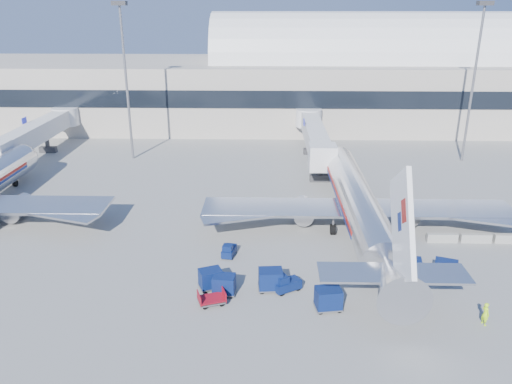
{
  "coord_description": "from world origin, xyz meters",
  "views": [
    {
      "loc": [
        0.71,
        -43.0,
        21.96
      ],
      "look_at": [
        -0.52,
        6.0,
        3.62
      ],
      "focal_mm": 35.0,
      "sensor_mm": 36.0,
      "label": 1
    }
  ],
  "objects_px": {
    "barrier_mid": "(476,238)",
    "cart_solo_far": "(446,270)",
    "airliner_main": "(358,204)",
    "mast_east": "(477,60)",
    "barrier_far": "(509,239)",
    "jetbridge_near": "(314,133)",
    "tug_lead": "(286,284)",
    "cart_open_red": "(212,300)",
    "jetbridge_mid": "(39,131)",
    "cart_solo_near": "(328,298)",
    "barrier_near": "(442,238)",
    "tug_right": "(420,268)",
    "cart_train_c": "(211,278)",
    "ramp_worker": "(485,314)",
    "tug_left": "(229,250)",
    "cart_train_b": "(224,284)",
    "cart_train_a": "(271,279)",
    "mast_west": "(124,59)"
  },
  "relations": [
    {
      "from": "jetbridge_mid",
      "to": "barrier_mid",
      "type": "bearing_deg",
      "value": -27.35
    },
    {
      "from": "mast_east",
      "to": "barrier_mid",
      "type": "distance_m",
      "value": 32.64
    },
    {
      "from": "barrier_far",
      "to": "barrier_near",
      "type": "bearing_deg",
      "value": 180.0
    },
    {
      "from": "barrier_near",
      "to": "cart_train_c",
      "type": "xyz_separation_m",
      "value": [
        -21.93,
        -9.15,
        0.44
      ]
    },
    {
      "from": "jetbridge_mid",
      "to": "tug_right",
      "type": "xyz_separation_m",
      "value": [
        48.32,
        -35.52,
        -3.19
      ]
    },
    {
      "from": "barrier_far",
      "to": "cart_train_a",
      "type": "bearing_deg",
      "value": -158.5
    },
    {
      "from": "cart_open_red",
      "to": "airliner_main",
      "type": "bearing_deg",
      "value": 26.82
    },
    {
      "from": "mast_east",
      "to": "cart_solo_far",
      "type": "bearing_deg",
      "value": -111.79
    },
    {
      "from": "jetbridge_near",
      "to": "barrier_near",
      "type": "height_order",
      "value": "jetbridge_near"
    },
    {
      "from": "tug_right",
      "to": "tug_lead",
      "type": "bearing_deg",
      "value": -156.72
    },
    {
      "from": "tug_lead",
      "to": "cart_train_b",
      "type": "height_order",
      "value": "cart_train_b"
    },
    {
      "from": "barrier_near",
      "to": "cart_train_c",
      "type": "distance_m",
      "value": 23.76
    },
    {
      "from": "tug_lead",
      "to": "cart_train_c",
      "type": "relative_size",
      "value": 1.1
    },
    {
      "from": "mast_east",
      "to": "cart_open_red",
      "type": "xyz_separation_m",
      "value": [
        -33.58,
        -39.52,
        -14.39
      ]
    },
    {
      "from": "tug_right",
      "to": "cart_train_b",
      "type": "xyz_separation_m",
      "value": [
        -16.66,
        -3.3,
        0.14
      ]
    },
    {
      "from": "barrier_far",
      "to": "tug_right",
      "type": "xyz_separation_m",
      "value": [
        -10.68,
        -6.71,
        0.29
      ]
    },
    {
      "from": "barrier_mid",
      "to": "cart_solo_near",
      "type": "xyz_separation_m",
      "value": [
        -15.87,
        -11.99,
        0.5
      ]
    },
    {
      "from": "barrier_mid",
      "to": "cart_solo_far",
      "type": "bearing_deg",
      "value": -126.63
    },
    {
      "from": "mast_east",
      "to": "barrier_mid",
      "type": "height_order",
      "value": "mast_east"
    },
    {
      "from": "cart_train_b",
      "to": "barrier_far",
      "type": "bearing_deg",
      "value": 25.81
    },
    {
      "from": "mast_west",
      "to": "barrier_far",
      "type": "bearing_deg",
      "value": -32.12
    },
    {
      "from": "mast_east",
      "to": "tug_right",
      "type": "height_order",
      "value": "mast_east"
    },
    {
      "from": "airliner_main",
      "to": "jetbridge_mid",
      "type": "xyz_separation_m",
      "value": [
        -44.4,
        26.3,
        1.0
      ]
    },
    {
      "from": "tug_left",
      "to": "ramp_worker",
      "type": "height_order",
      "value": "ramp_worker"
    },
    {
      "from": "airliner_main",
      "to": "jetbridge_mid",
      "type": "relative_size",
      "value": 1.35
    },
    {
      "from": "cart_solo_near",
      "to": "ramp_worker",
      "type": "bearing_deg",
      "value": -17.61
    },
    {
      "from": "mast_east",
      "to": "tug_lead",
      "type": "relative_size",
      "value": 8.9
    },
    {
      "from": "airliner_main",
      "to": "barrier_far",
      "type": "relative_size",
      "value": 12.42
    },
    {
      "from": "airliner_main",
      "to": "cart_train_b",
      "type": "relative_size",
      "value": 18.65
    },
    {
      "from": "cart_solo_near",
      "to": "tug_right",
      "type": "bearing_deg",
      "value": 22.82
    },
    {
      "from": "cart_train_a",
      "to": "cart_train_c",
      "type": "height_order",
      "value": "cart_train_a"
    },
    {
      "from": "cart_solo_near",
      "to": "barrier_near",
      "type": "bearing_deg",
      "value": 34.58
    },
    {
      "from": "barrier_far",
      "to": "tug_right",
      "type": "height_order",
      "value": "tug_right"
    },
    {
      "from": "airliner_main",
      "to": "cart_solo_near",
      "type": "bearing_deg",
      "value": -107.5
    },
    {
      "from": "jetbridge_mid",
      "to": "cart_train_c",
      "type": "height_order",
      "value": "jetbridge_mid"
    },
    {
      "from": "cart_solo_near",
      "to": "cart_train_b",
      "type": "bearing_deg",
      "value": 157.27
    },
    {
      "from": "jetbridge_near",
      "to": "tug_lead",
      "type": "relative_size",
      "value": 10.83
    },
    {
      "from": "jetbridge_near",
      "to": "barrier_mid",
      "type": "bearing_deg",
      "value": -64.56
    },
    {
      "from": "jetbridge_mid",
      "to": "mast_west",
      "type": "bearing_deg",
      "value": -3.21
    },
    {
      "from": "jetbridge_near",
      "to": "tug_right",
      "type": "relative_size",
      "value": 10.37
    },
    {
      "from": "barrier_mid",
      "to": "jetbridge_near",
      "type": "bearing_deg",
      "value": 115.44
    },
    {
      "from": "airliner_main",
      "to": "tug_lead",
      "type": "relative_size",
      "value": 14.67
    },
    {
      "from": "airliner_main",
      "to": "cart_train_b",
      "type": "distance_m",
      "value": 17.98
    },
    {
      "from": "barrier_far",
      "to": "cart_train_c",
      "type": "distance_m",
      "value": 29.96
    },
    {
      "from": "tug_lead",
      "to": "cart_train_b",
      "type": "relative_size",
      "value": 1.27
    },
    {
      "from": "jetbridge_near",
      "to": "cart_solo_far",
      "type": "xyz_separation_m",
      "value": [
        8.3,
        -36.07,
        -3.01
      ]
    },
    {
      "from": "cart_solo_far",
      "to": "cart_train_c",
      "type": "bearing_deg",
      "value": -153.88
    },
    {
      "from": "barrier_near",
      "to": "tug_right",
      "type": "relative_size",
      "value": 1.13
    },
    {
      "from": "airliner_main",
      "to": "mast_east",
      "type": "relative_size",
      "value": 1.65
    },
    {
      "from": "ramp_worker",
      "to": "tug_left",
      "type": "bearing_deg",
      "value": 44.73
    }
  ]
}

